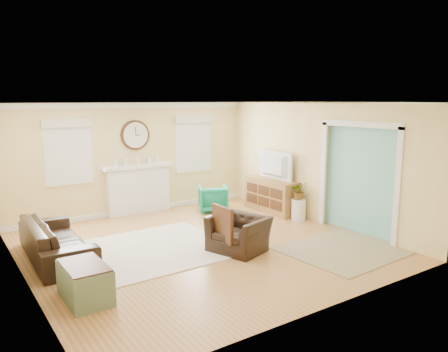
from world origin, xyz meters
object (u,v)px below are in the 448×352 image
at_px(sofa, 56,240).
at_px(green_chair, 213,198).
at_px(dining_table, 359,201).
at_px(credenza, 272,195).
at_px(eames_chair, 239,234).

height_order(sofa, green_chair, sofa).
distance_m(green_chair, dining_table, 3.45).
bearing_deg(sofa, credenza, -84.54).
distance_m(sofa, credenza, 5.08).
relative_size(green_chair, credenza, 0.45).
bearing_deg(eames_chair, sofa, -135.31).
relative_size(eames_chair, credenza, 0.64).
bearing_deg(green_chair, eames_chair, 92.70).
height_order(green_chair, dining_table, dining_table).
bearing_deg(eames_chair, credenza, 109.63).
relative_size(sofa, eames_chair, 2.33).
xyz_separation_m(green_chair, credenza, (1.14, -0.84, 0.09)).
height_order(sofa, dining_table, dining_table).
bearing_deg(eames_chair, green_chair, 138.09).
xyz_separation_m(eames_chair, green_chair, (1.14, 2.62, -0.00)).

